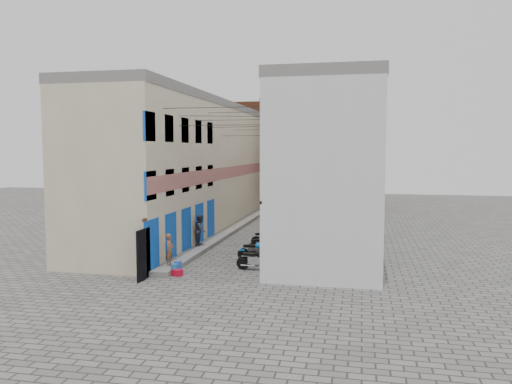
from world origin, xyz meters
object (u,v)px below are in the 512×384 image
Objects in this scene: motorcycle_d at (268,247)px; motorcycle_a at (257,258)px; motorcycle_b at (261,255)px; motorcycle_f at (275,238)px; motorcycle_c at (256,249)px; motorcycle_g at (266,236)px; motorcycle_e at (263,243)px; water_jug_near at (174,269)px; person_a at (170,250)px; person_b at (201,230)px; red_crate at (177,273)px; water_jug_far at (178,267)px.

motorcycle_a is at bearing -21.94° from motorcycle_d.
motorcycle_f reaches higher than motorcycle_b.
motorcycle_g is at bearing 176.43° from motorcycle_c.
motorcycle_g is (-0.75, 5.12, 0.03)m from motorcycle_b.
water_jug_near is (-2.93, -5.69, -0.28)m from motorcycle_e.
water_jug_near is (-3.45, -1.58, -0.31)m from motorcycle_a.
person_b is (-0.13, 4.93, 0.12)m from person_a.
red_crate is at bearing -64.79° from motorcycle_e.
motorcycle_e reaches higher than water_jug_far.
motorcycle_d is 1.04× the size of person_b.
person_a is at bearing -54.38° from motorcycle_f.
water_jug_near is 1.10× the size of red_crate.
water_jug_far is at bearing -119.02° from person_a.
motorcycle_a is 3.66× the size of water_jug_far.
red_crate is (-2.74, -5.85, -0.38)m from motorcycle_e.
motorcycle_f reaches higher than motorcycle_g.
person_a is at bearing -62.32° from motorcycle_g.
motorcycle_b is 0.91× the size of motorcycle_c.
motorcycle_a is 3.80m from water_jug_near.
motorcycle_g reaches higher than water_jug_far.
motorcycle_g is 3.47× the size of water_jug_far.
motorcycle_g reaches higher than water_jug_near.
person_a is 0.92m from water_jug_far.
motorcycle_d reaches higher than water_jug_far.
person_a is (-3.46, -2.97, 0.44)m from motorcycle_c.
person_a is 0.86× the size of person_b.
water_jug_near is 0.93× the size of water_jug_far.
motorcycle_c is at bearing -33.80° from motorcycle_g.
person_b is at bearing -128.20° from motorcycle_e.
motorcycle_c is 4.73m from water_jug_near.
motorcycle_e is 3.67× the size of water_jug_near.
motorcycle_g is at bearing -177.33° from motorcycle_b.
person_b reaches higher than red_crate.
motorcycle_e is at bearing 62.75° from water_jug_near.
motorcycle_b is at bearing -29.64° from motorcycle_g.
motorcycle_f is 4.21m from person_b.
motorcycle_d is (0.00, 2.94, -0.04)m from motorcycle_a.
motorcycle_b is at bearing -21.94° from motorcycle_d.
motorcycle_b reaches higher than water_jug_near.
motorcycle_c is 0.98m from motorcycle_d.
motorcycle_d is at bearing -24.62° from motorcycle_g.
motorcycle_g is 1.06× the size of person_b.
motorcycle_d is at bearing 55.15° from red_crate.
motorcycle_c is 4.59m from person_a.
water_jug_far is (-3.41, -2.15, -0.24)m from motorcycle_b.
motorcycle_d is 3.41× the size of water_jug_far.
water_jug_near is at bearing -63.38° from motorcycle_a.
person_a is 3.01× the size of water_jug_near.
motorcycle_b is 5.10m from person_b.
red_crate is at bearing -142.09° from person_a.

